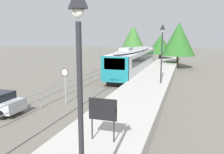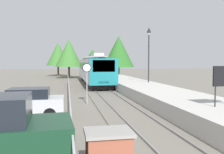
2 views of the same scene
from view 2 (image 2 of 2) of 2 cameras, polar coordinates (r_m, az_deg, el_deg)
ground_plane at (r=24.95m, az=-9.67°, el=-3.13°), size 160.00×160.00×0.00m
track_rails at (r=25.18m, az=-2.82°, el=-2.95°), size 3.20×60.00×0.14m
commuter_train at (r=31.40m, az=-4.43°, el=2.18°), size 2.82×18.20×3.74m
station_platform at (r=25.78m, az=4.35°, el=-1.87°), size 3.90×60.00×0.90m
platform_lamp_mid_platform at (r=23.75m, az=8.77°, el=7.72°), size 0.34×0.34×5.35m
speed_limit_sign at (r=16.33m, az=-6.01°, el=0.91°), size 0.61×0.10×2.81m
brick_utility_cabinet at (r=6.38m, az=-0.86°, el=-17.45°), size 1.21×0.99×1.13m
carpark_fence at (r=14.91m, az=-10.18°, el=-4.06°), size 0.06×36.06×1.25m
parked_hatchback_silver at (r=13.16m, az=-19.97°, el=-5.75°), size 4.01×1.78×1.53m
tree_behind_carpark at (r=40.93m, az=1.56°, el=6.08°), size 5.34×5.34×7.36m
tree_behind_station_far at (r=52.04m, az=-12.75°, el=5.35°), size 4.84×4.84×7.06m
tree_distant_left at (r=44.35m, az=-10.25°, el=5.64°), size 4.87×4.87×7.05m
tree_distant_centre at (r=47.53m, az=-4.60°, el=4.32°), size 4.89×4.89×5.37m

